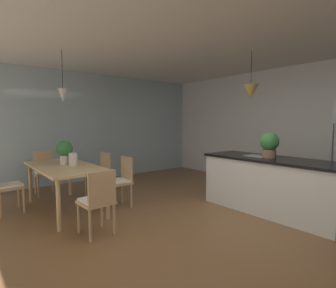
{
  "coord_description": "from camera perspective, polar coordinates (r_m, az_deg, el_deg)",
  "views": [
    {
      "loc": [
        2.48,
        -2.59,
        1.49
      ],
      "look_at": [
        -0.79,
        0.03,
        1.14
      ],
      "focal_mm": 28.58,
      "sensor_mm": 36.0,
      "label": 1
    }
  ],
  "objects": [
    {
      "name": "vase_on_dining_table",
      "position": [
        4.79,
        -19.59,
        -3.06
      ],
      "size": [
        0.14,
        0.14,
        0.21
      ],
      "color": "silver",
      "rests_on": "dining_table"
    },
    {
      "name": "potted_plant_on_table",
      "position": [
        4.91,
        -21.21,
        -1.27
      ],
      "size": [
        0.27,
        0.27,
        0.41
      ],
      "color": "beige",
      "rests_on": "dining_table"
    },
    {
      "name": "window_wall_left_glazing",
      "position": [
        7.03,
        -17.07,
        3.43
      ],
      "size": [
        0.06,
        8.4,
        2.7
      ],
      "primitive_type": "cube",
      "color": "#9EB7C6",
      "rests_on": "ground_plane"
    },
    {
      "name": "kitchen_island",
      "position": [
        4.76,
        21.19,
        -8.03
      ],
      "size": [
        2.26,
        0.83,
        0.91
      ],
      "color": "silver",
      "rests_on": "ground_plane"
    },
    {
      "name": "chair_far_left",
      "position": [
        5.54,
        -14.36,
        -5.94
      ],
      "size": [
        0.41,
        0.41,
        0.87
      ],
      "color": "tan",
      "rests_on": "ground_plane"
    },
    {
      "name": "ground_plane",
      "position": [
        3.89,
        7.38,
        -18.14
      ],
      "size": [
        10.0,
        8.4,
        0.04
      ],
      "primitive_type": "cube",
      "color": "brown"
    },
    {
      "name": "ceiling_slab",
      "position": [
        3.8,
        7.88,
        24.24
      ],
      "size": [
        10.0,
        8.4,
        0.12
      ],
      "primitive_type": "cube",
      "color": "silver"
    },
    {
      "name": "dining_table",
      "position": [
        4.83,
        -21.17,
        -5.13
      ],
      "size": [
        1.87,
        0.89,
        0.76
      ],
      "color": "tan",
      "rests_on": "ground_plane"
    },
    {
      "name": "chair_window_end",
      "position": [
        6.11,
        -24.79,
        -5.24
      ],
      "size": [
        0.42,
        0.42,
        0.87
      ],
      "color": "tan",
      "rests_on": "ground_plane"
    },
    {
      "name": "chair_far_right",
      "position": [
        4.8,
        -10.16,
        -7.53
      ],
      "size": [
        0.41,
        0.41,
        0.87
      ],
      "color": "tan",
      "rests_on": "ground_plane"
    },
    {
      "name": "pendant_over_island_main",
      "position": [
        4.91,
        17.23,
        10.66
      ],
      "size": [
        0.25,
        0.25,
        0.8
      ],
      "color": "black"
    },
    {
      "name": "pendant_over_table",
      "position": [
        4.97,
        -21.48,
        9.67
      ],
      "size": [
        0.16,
        0.16,
        0.87
      ],
      "color": "black"
    },
    {
      "name": "potted_plant_on_island",
      "position": [
        4.69,
        20.81,
        -0.02
      ],
      "size": [
        0.3,
        0.3,
        0.41
      ],
      "color": "#8C664C",
      "rests_on": "kitchen_island"
    },
    {
      "name": "chair_kitchen_end",
      "position": [
        3.68,
        -14.77,
        -11.42
      ],
      "size": [
        0.42,
        0.42,
        0.87
      ],
      "color": "tan",
      "rests_on": "ground_plane"
    },
    {
      "name": "wall_back_kitchen",
      "position": [
        6.35,
        28.45,
        2.93
      ],
      "size": [
        10.0,
        0.12,
        2.7
      ],
      "primitive_type": "cube",
      "color": "silver",
      "rests_on": "ground_plane"
    },
    {
      "name": "chair_near_left",
      "position": [
        5.11,
        -31.34,
        -7.42
      ],
      "size": [
        0.42,
        0.42,
        0.87
      ],
      "color": "tan",
      "rests_on": "ground_plane"
    }
  ]
}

